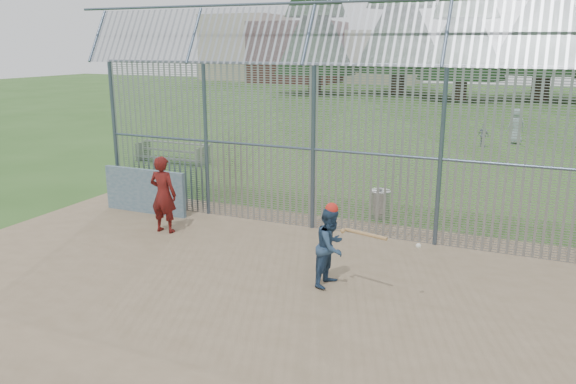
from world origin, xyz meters
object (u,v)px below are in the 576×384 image
at_px(onlooker, 163,194).
at_px(bleacher, 173,152).
at_px(trash_can, 380,204).
at_px(dugout_wall, 145,191).
at_px(batter, 331,247).

distance_m(onlooker, bleacher, 8.60).
bearing_deg(onlooker, trash_can, -146.60).
bearing_deg(bleacher, trash_can, -22.77).
height_order(onlooker, trash_can, onlooker).
bearing_deg(trash_can, dugout_wall, -160.08).
bearing_deg(dugout_wall, onlooker, -38.25).
distance_m(dugout_wall, batter, 6.62).
relative_size(onlooker, bleacher, 0.62).
bearing_deg(dugout_wall, trash_can, 19.92).
height_order(batter, onlooker, onlooker).
distance_m(batter, onlooker, 4.91).
bearing_deg(onlooker, batter, 161.79).
xyz_separation_m(trash_can, bleacher, (-9.24, 3.88, 0.03)).
bearing_deg(batter, bleacher, 57.10).
xyz_separation_m(onlooker, bleacher, (-4.77, 7.14, -0.55)).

